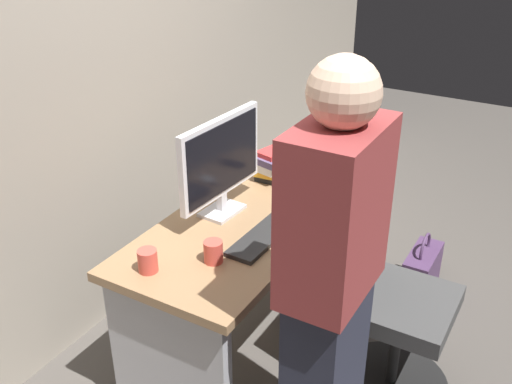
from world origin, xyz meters
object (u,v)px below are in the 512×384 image
person_at_desk (330,290)px  cell_phone (329,191)px  cup_near_keyboard (213,252)px  monitor (221,161)px  office_chair (387,306)px  mouse (298,207)px  handbag (421,271)px  cup_by_monitor (148,261)px  desk (247,261)px  book_stack (274,164)px  keyboard (264,235)px

person_at_desk → cell_phone: (0.89, 0.39, -0.12)m
cup_near_keyboard → cell_phone: bearing=-10.9°
monitor → office_chair: bearing=-83.4°
mouse → handbag: (0.67, -0.46, -0.60)m
monitor → cup_by_monitor: size_ratio=5.84×
person_at_desk → mouse: size_ratio=16.39×
monitor → desk: bearing=-89.0°
person_at_desk → handbag: 1.49m
person_at_desk → mouse: person_at_desk is taller
book_stack → person_at_desk: bearing=-141.9°
cup_near_keyboard → handbag: (1.22, -0.56, -0.63)m
cup_near_keyboard → mouse: bearing=-10.7°
monitor → keyboard: size_ratio=1.26×
keyboard → cell_phone: keyboard is taller
keyboard → cup_near_keyboard: bearing=163.2°
desk → cell_phone: 0.54m
cell_phone → handbag: 0.83m
mouse → book_stack: 0.36m
monitor → cup_near_keyboard: size_ratio=5.94×
monitor → mouse: size_ratio=5.41×
office_chair → book_stack: size_ratio=4.03×
office_chair → book_stack: 0.91m
mouse → cup_by_monitor: (-0.73, 0.29, 0.03)m
desk → book_stack: 0.54m
cup_by_monitor → keyboard: bearing=-31.2°
mouse → handbag: mouse is taller
desk → monitor: 0.50m
office_chair → cell_phone: size_ratio=6.53×
book_stack → handbag: bearing=-59.1°
keyboard → cup_near_keyboard: 0.28m
keyboard → mouse: (0.29, -0.02, 0.01)m
keyboard → handbag: keyboard is taller
cup_by_monitor → monitor: bearing=0.6°
book_stack → handbag: 1.07m
person_at_desk → book_stack: 1.12m
cup_near_keyboard → book_stack: bearing=11.1°
cup_near_keyboard → person_at_desk: bearing=-100.3°
monitor → mouse: 0.43m
book_stack → cell_phone: (0.00, -0.31, -0.08)m
book_stack → handbag: size_ratio=0.62×
person_at_desk → cell_phone: bearing=23.5°
monitor → handbag: 1.42m
desk → cup_near_keyboard: bearing=-170.3°
office_chair → keyboard: size_ratio=2.19×
monitor → cup_by_monitor: 0.57m
cell_phone → person_at_desk: bearing=-146.2°
office_chair → handbag: bearing=2.6°
keyboard → book_stack: 0.58m
keyboard → monitor: bearing=72.7°
desk → mouse: (0.19, -0.16, 0.24)m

